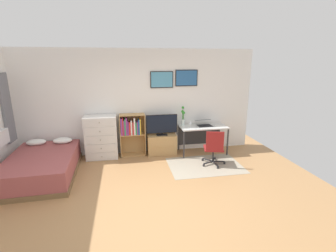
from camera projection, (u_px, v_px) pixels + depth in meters
ground_plane at (151, 199)px, 4.33m from camera, size 7.20×7.20×0.00m
wall_back_with_posters at (139, 102)px, 6.28m from camera, size 6.12×0.09×2.70m
area_rug at (205, 165)px, 5.74m from camera, size 1.70×1.20×0.01m
bed at (43, 165)px, 5.17m from camera, size 1.40×2.08×0.60m
dresser at (101, 137)px, 6.06m from camera, size 0.78×0.46×1.09m
bookshelf at (131, 130)px, 6.21m from camera, size 0.64×0.30×1.09m
tv_stand at (162, 144)px, 6.42m from camera, size 0.75×0.41×0.52m
television at (162, 125)px, 6.26m from camera, size 0.81×0.16×0.54m
desk at (202, 130)px, 6.48m from camera, size 1.23×0.65×0.74m
office_chair at (214, 147)px, 5.63m from camera, size 0.58×0.57×0.86m
laptop at (204, 123)px, 6.42m from camera, size 0.40×0.43×0.16m
computer_mouse at (214, 125)px, 6.37m from camera, size 0.06×0.10×0.03m
bamboo_vase at (183, 117)px, 6.39m from camera, size 0.10×0.11×0.51m
wine_glass at (190, 122)px, 6.18m from camera, size 0.07×0.07×0.18m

